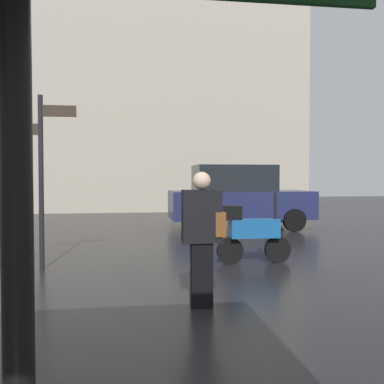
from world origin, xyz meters
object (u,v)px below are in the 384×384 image
object	(u,v)px
pedestrian_with_bag	(203,231)
parked_scooter	(252,232)
parked_car_left	(238,197)
street_signpost	(41,164)

from	to	relation	value
pedestrian_with_bag	parked_scooter	distance (m)	2.74
parked_car_left	parked_scooter	bearing A→B (deg)	72.70
pedestrian_with_bag	street_signpost	world-z (taller)	street_signpost
pedestrian_with_bag	parked_car_left	xyz separation A→B (m)	(2.28, 7.38, 0.05)
parked_car_left	street_signpost	world-z (taller)	street_signpost
parked_scooter	parked_car_left	bearing A→B (deg)	73.19
pedestrian_with_bag	street_signpost	xyz separation A→B (m)	(-2.24, 2.37, 0.83)
parked_car_left	street_signpost	distance (m)	6.79
pedestrian_with_bag	parked_car_left	bearing A→B (deg)	-70.65
parked_scooter	street_signpost	xyz separation A→B (m)	(-3.51, -0.04, 1.16)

